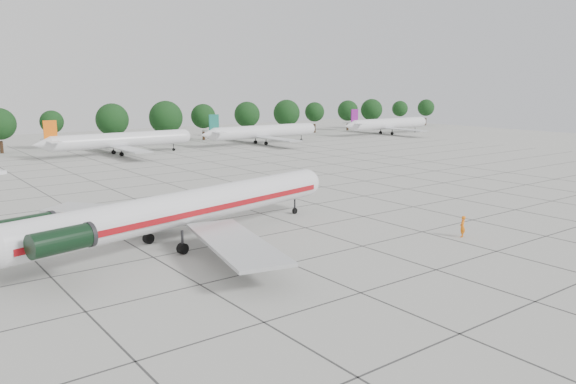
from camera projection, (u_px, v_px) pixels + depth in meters
name	position (u px, v px, depth m)	size (l,w,h in m)	color
ground	(305.00, 228.00, 55.43)	(260.00, 260.00, 0.00)	#A8A8A1
apron_joints	(227.00, 203.00, 67.19)	(170.00, 170.00, 0.02)	#383838
main_airliner	(169.00, 211.00, 48.28)	(38.74, 30.07, 9.18)	silver
ground_crew	(462.00, 227.00, 51.90)	(0.73, 0.48, 2.01)	orange
bg_airliner_c	(121.00, 140.00, 112.00)	(28.24, 27.20, 7.40)	silver
bg_airliner_d	(263.00, 132.00, 132.09)	(28.24, 27.20, 7.40)	silver
bg_airliner_e	(389.00, 124.00, 158.14)	(28.24, 27.20, 7.40)	silver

